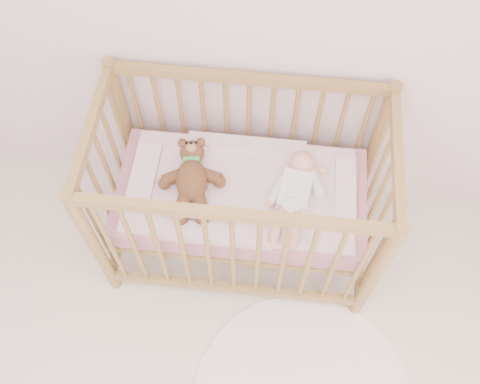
# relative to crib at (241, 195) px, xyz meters

# --- Properties ---
(crib) EXTENTS (1.36, 0.76, 1.00)m
(crib) POSITION_rel_crib_xyz_m (0.00, 0.00, 0.00)
(crib) COLOR olive
(crib) RESTS_ON floor
(mattress) EXTENTS (1.22, 0.62, 0.13)m
(mattress) POSITION_rel_crib_xyz_m (0.00, 0.00, -0.01)
(mattress) COLOR #CC7F8C
(mattress) RESTS_ON crib
(blanket) EXTENTS (1.10, 0.58, 0.06)m
(blanket) POSITION_rel_crib_xyz_m (0.00, 0.00, 0.06)
(blanket) COLOR #F0A5B3
(blanket) RESTS_ON mattress
(baby) EXTENTS (0.34, 0.57, 0.13)m
(baby) POSITION_rel_crib_xyz_m (0.26, -0.02, 0.14)
(baby) COLOR white
(baby) RESTS_ON blanket
(teddy_bear) EXTENTS (0.40, 0.52, 0.13)m
(teddy_bear) POSITION_rel_crib_xyz_m (-0.23, -0.02, 0.15)
(teddy_bear) COLOR brown
(teddy_bear) RESTS_ON blanket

